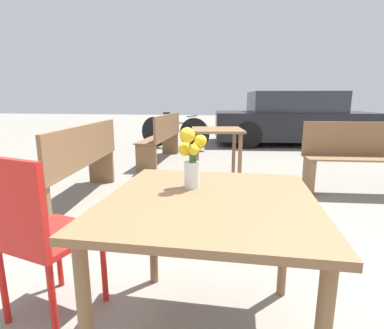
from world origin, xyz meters
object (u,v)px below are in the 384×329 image
at_px(table_front, 210,217).
at_px(parked_car, 292,119).
at_px(bench_middle, 370,156).
at_px(bench_far, 164,136).
at_px(bench_near, 80,161).
at_px(bicycle, 174,132).
at_px(table_back, 217,140).
at_px(flower_vase, 191,159).
at_px(cafe_chair, 37,230).

bearing_deg(table_front, parked_car, 78.82).
height_order(bench_middle, bench_far, same).
relative_size(bench_near, bench_middle, 1.18).
xyz_separation_m(bench_middle, bicycle, (-3.04, 2.89, -0.09)).
relative_size(bench_middle, parked_car, 0.39).
relative_size(table_back, parked_car, 0.20).
relative_size(bench_middle, table_back, 1.98).
height_order(bench_middle, table_back, bench_middle).
distance_m(flower_vase, cafe_chair, 0.82).
distance_m(table_front, flower_vase, 0.28).
bearing_deg(bicycle, table_front, -75.29).
distance_m(bench_near, parked_car, 5.82).
bearing_deg(table_front, bench_middle, 57.75).
bearing_deg(bench_far, bicycle, 95.92).
distance_m(bench_far, bicycle, 1.49).
height_order(table_front, bicycle, bicycle).
distance_m(cafe_chair, bicycle, 5.50).
height_order(bicycle, parked_car, parked_car).
height_order(cafe_chair, bicycle, cafe_chair).
height_order(flower_vase, bench_far, flower_vase).
bearing_deg(bench_far, table_back, -50.22).
bearing_deg(cafe_chair, parked_car, 72.25).
bearing_deg(parked_car, flower_vase, -102.26).
height_order(cafe_chair, parked_car, parked_car).
height_order(flower_vase, cafe_chair, flower_vase).
xyz_separation_m(bench_near, table_back, (1.37, 1.02, 0.12)).
xyz_separation_m(table_front, bench_far, (-1.28, 3.96, -0.14)).
height_order(bench_near, bicycle, bench_near).
height_order(bench_near, bench_middle, same).
relative_size(table_front, bench_near, 0.51).
bearing_deg(table_back, flower_vase, -87.64).
distance_m(cafe_chair, table_back, 2.78).
height_order(table_front, parked_car, parked_car).
bearing_deg(bench_near, flower_vase, -46.10).
height_order(flower_vase, parked_car, parked_car).
xyz_separation_m(flower_vase, bicycle, (-1.33, 5.31, -0.47)).
xyz_separation_m(bench_middle, table_back, (-1.82, 0.13, 0.14)).
bearing_deg(bench_far, parked_car, 46.47).
relative_size(bench_far, bicycle, 1.04).
bearing_deg(parked_car, cafe_chair, -107.75).
bearing_deg(flower_vase, bench_near, 133.90).
bearing_deg(table_back, table_front, -85.56).
relative_size(flower_vase, parked_car, 0.07).
height_order(cafe_chair, bench_near, cafe_chair).
height_order(bench_far, parked_car, parked_car).
bearing_deg(bench_near, table_front, -46.50).
relative_size(table_front, bench_far, 0.53).
relative_size(bench_middle, bench_far, 0.89).
distance_m(flower_vase, bicycle, 5.49).
xyz_separation_m(table_back, bicycle, (-1.22, 2.76, -0.22)).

